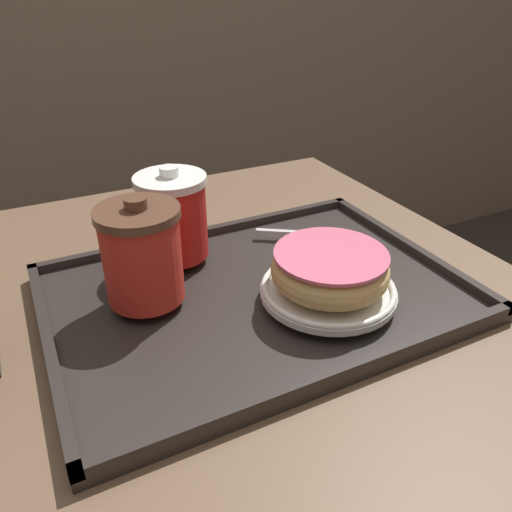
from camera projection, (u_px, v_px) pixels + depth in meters
name	position (u px, v px, depth m)	size (l,w,h in m)	color
cafe_table	(228.00, 401.00, 0.73)	(0.79, 0.83, 0.74)	brown
serving_tray	(256.00, 295.00, 0.63)	(0.50, 0.36, 0.02)	#282321
coffee_cup_front	(142.00, 254.00, 0.57)	(0.10, 0.10, 0.13)	red
coffee_cup_rear	(173.00, 216.00, 0.66)	(0.09, 0.09, 0.13)	red
plate_with_chocolate_donut	(328.00, 289.00, 0.60)	(0.16, 0.16, 0.01)	white
donut_chocolate_glazed	(330.00, 269.00, 0.58)	(0.14, 0.14, 0.04)	#DBB270
spoon	(321.00, 232.00, 0.73)	(0.12, 0.09, 0.01)	silver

